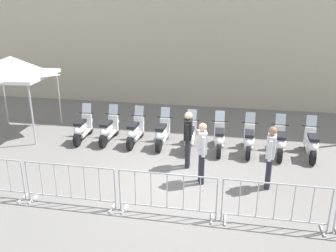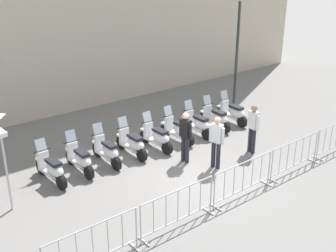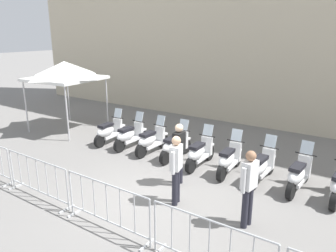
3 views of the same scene
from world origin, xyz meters
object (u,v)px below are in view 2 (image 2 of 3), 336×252
motorcycle_2 (107,151)px  barrier_segment_0 (93,247)px  street_lamp (238,40)px  officer_mid_plaza (185,134)px  motorcycle_0 (52,169)px  motorcycle_7 (216,118)px  motorcycle_3 (132,143)px  motorcycle_5 (178,130)px  barrier_segment_2 (243,179)px  officer_near_row_end (253,126)px  barrier_segment_1 (178,208)px  motorcycle_8 (233,113)px  barrier_segment_3 (295,156)px  officer_by_barriers (216,140)px  motorcycle_4 (157,137)px  motorcycle_1 (80,159)px  motorcycle_6 (198,124)px

motorcycle_2 → barrier_segment_0: size_ratio=0.75×
street_lamp → officer_mid_plaza: size_ratio=2.78×
motorcycle_0 → motorcycle_7: 6.82m
motorcycle_3 → motorcycle_5: same height
barrier_segment_2 → officer_near_row_end: (2.54, 1.55, 0.45)m
barrier_segment_1 → street_lamp: bearing=30.0°
motorcycle_8 → motorcycle_3: bearing=174.6°
motorcycle_2 → barrier_segment_2: (1.59, -4.26, 0.07)m
barrier_segment_3 → officer_by_barriers: 2.51m
motorcycle_5 → barrier_segment_2: 4.14m
motorcycle_5 → motorcycle_8: (2.91, -0.21, 0.00)m
motorcycle_2 → officer_by_barriers: officer_by_barriers is taller
officer_near_row_end → motorcycle_4: bearing=132.0°
motorcycle_4 → barrier_segment_1: motorcycle_4 is taller
motorcycle_1 → barrier_segment_1: size_ratio=0.75×
motorcycle_4 → barrier_segment_3: 4.66m
barrier_segment_0 → barrier_segment_1: 2.39m
officer_by_barriers → motorcycle_8: bearing=30.7°
motorcycle_3 → barrier_segment_1: bearing=-113.9°
motorcycle_7 → motorcycle_2: bearing=174.3°
barrier_segment_3 → officer_mid_plaza: (-2.04, 2.82, 0.45)m
barrier_segment_0 → street_lamp: size_ratio=0.48×
motorcycle_2 → street_lamp: bearing=5.9°
motorcycle_3 → motorcycle_7: 3.90m
motorcycle_0 → barrier_segment_3: 7.49m
barrier_segment_3 → officer_by_barriers: size_ratio=1.33×
barrier_segment_1 → motorcycle_6: bearing=38.0°
motorcycle_4 → barrier_segment_0: 6.23m
motorcycle_2 → officer_mid_plaza: (1.93, -1.65, 0.53)m
motorcycle_6 → motorcycle_7: same height
motorcycle_7 → officer_by_barriers: officer_by_barriers is taller
motorcycle_5 → barrier_segment_0: bearing=-150.0°
motorcycle_2 → officer_mid_plaza: bearing=-40.5°
motorcycle_2 → motorcycle_7: size_ratio=1.00×
motorcycle_5 → barrier_segment_1: motorcycle_5 is taller
barrier_segment_1 → motorcycle_7: bearing=32.4°
motorcycle_7 → motorcycle_8: (0.97, -0.07, 0.00)m
motorcycle_0 → motorcycle_1: size_ratio=1.00×
motorcycle_2 → street_lamp: size_ratio=0.36×
motorcycle_3 → motorcycle_5: 1.96m
motorcycle_7 → officer_by_barriers: size_ratio=1.00×
motorcycle_7 → officer_mid_plaza: 3.19m
motorcycle_5 → barrier_segment_2: motorcycle_5 is taller
barrier_segment_3 → officer_near_row_end: 1.82m
barrier_segment_0 → barrier_segment_1: same height
motorcycle_0 → barrier_segment_1: motorcycle_0 is taller
motorcycle_1 → motorcycle_5: bearing=-6.4°
motorcycle_1 → barrier_segment_1: bearing=-87.5°
motorcycle_0 → barrier_segment_1: (1.15, -4.19, 0.07)m
motorcycle_6 → officer_near_row_end: bearing=-83.8°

